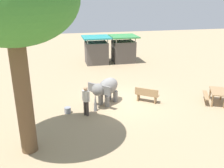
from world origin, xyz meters
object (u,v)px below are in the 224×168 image
market_stall_green (123,50)px  feed_bucket (68,110)px  wooden_bench (147,95)px  elephant (106,89)px  picnic_table_near (217,94)px  shade_tree_main (11,1)px  market_stall_teal (96,51)px  person_handler (86,99)px

market_stall_green → feed_bucket: bearing=-120.2°
wooden_bench → feed_bucket: bearing=-138.0°
elephant → picnic_table_near: bearing=124.3°
shade_tree_main → market_stall_teal: (4.95, 13.19, -4.70)m
person_handler → market_stall_teal: 10.80m
picnic_table_near → market_stall_teal: 11.98m
shade_tree_main → picnic_table_near: 11.89m
wooden_bench → market_stall_green: market_stall_green is taller
elephant → market_stall_green: 10.04m
picnic_table_near → market_stall_green: (-2.82, 10.67, 0.55)m
elephant → picnic_table_near: (6.41, -1.29, -0.39)m
shade_tree_main → wooden_bench: size_ratio=5.56×
wooden_bench → feed_bucket: 4.72m
person_handler → picnic_table_near: bearing=-43.3°
wooden_bench → picnic_table_near: wooden_bench is taller
market_stall_green → person_handler: bearing=-114.9°
picnic_table_near → market_stall_teal: (-5.42, 10.67, 0.55)m
picnic_table_near → feed_bucket: 8.70m
picnic_table_near → feed_bucket: bearing=-66.9°
person_handler → market_stall_green: 11.64m
picnic_table_near → feed_bucket: size_ratio=5.59×
feed_bucket → picnic_table_near: bearing=-4.1°
person_handler → feed_bucket: 1.34m
market_stall_teal → market_stall_green: 2.60m
market_stall_teal → feed_bucket: 10.60m
shade_tree_main → wooden_bench: bearing=29.4°
market_stall_teal → feed_bucket: (-3.25, -10.04, -0.98)m
feed_bucket → person_handler: bearing=-28.3°
person_handler → picnic_table_near: (7.71, -0.11, -0.36)m
wooden_bench → elephant: bearing=-148.5°
market_stall_teal → feed_bucket: size_ratio=7.00×
person_handler → wooden_bench: (3.73, 0.97, -0.48)m
market_stall_teal → market_stall_green: size_ratio=1.00×
shade_tree_main → market_stall_green: bearing=60.2°
feed_bucket → elephant: bearing=16.5°
elephant → picnic_table_near: 6.55m
shade_tree_main → market_stall_green: size_ratio=3.01×
picnic_table_near → shade_tree_main: bearing=-49.1°
market_stall_green → wooden_bench: bearing=-96.9°
shade_tree_main → picnic_table_near: (10.37, 2.52, -5.25)m
elephant → market_stall_teal: size_ratio=0.82×
shade_tree_main → picnic_table_near: size_ratio=3.77×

